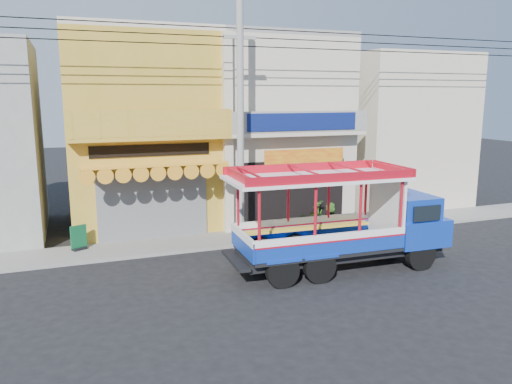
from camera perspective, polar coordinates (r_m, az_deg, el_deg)
ground at (r=16.55m, az=5.35°, el=-8.79°), size 90.00×90.00×0.00m
sidewalk at (r=20.03m, az=0.36°, el=-5.04°), size 30.00×2.00×0.12m
shophouse_left at (r=22.19m, az=-13.14°, el=6.87°), size 6.00×7.50×8.24m
shophouse_right at (r=23.72m, az=1.49°, el=7.39°), size 6.00×6.75×8.24m
party_pilaster at (r=19.80m, az=-3.23°, el=6.36°), size 0.35×0.30×8.00m
filler_building_right at (r=27.17m, az=15.38°, el=6.80°), size 6.00×6.00×7.60m
utility_pole at (r=18.32m, az=-1.36°, el=9.24°), size 28.00×0.26×9.00m
songthaew_truck at (r=16.58m, az=11.21°, el=-3.05°), size 7.29×2.63×3.37m
green_sign at (r=19.07m, az=-19.60°, el=-5.14°), size 0.57×0.45×0.90m
potted_plant_a at (r=20.44m, az=5.99°, el=-3.25°), size 1.09×1.11×0.93m
potted_plant_b at (r=21.54m, az=8.69°, el=-2.53°), size 0.68×0.66×0.97m
potted_plant_c at (r=21.42m, az=7.09°, el=-2.36°), size 0.83×0.83×1.11m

